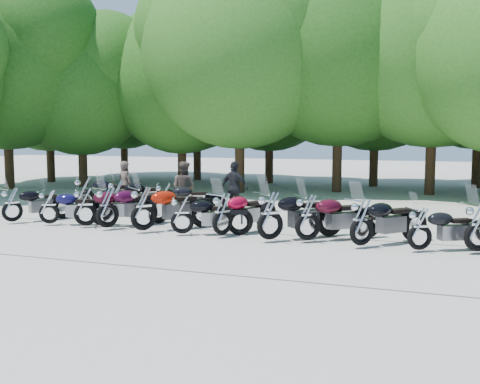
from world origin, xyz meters
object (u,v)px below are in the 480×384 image
(motorcycle_2, at_px, (85,205))
(motorcycle_10, at_px, (420,227))
(motorcycle_0, at_px, (12,203))
(motorcycle_9, at_px, (362,220))
(motorcycle_8, at_px, (308,216))
(rider_0, at_px, (125,185))
(motorcycle_13, at_px, (85,192))
(motorcycle_6, at_px, (222,212))
(motorcycle_5, at_px, (182,213))
(motorcycle_14, at_px, (118,195))
(motorcycle_15, at_px, (165,198))
(motorcycle_11, at_px, (478,225))
(rider_2, at_px, (235,188))
(motorcycle_1, at_px, (49,205))
(motorcycle_7, at_px, (270,214))
(motorcycle_3, at_px, (107,206))
(rider_1, at_px, (184,187))
(motorcycle_4, at_px, (143,207))

(motorcycle_2, bearing_deg, motorcycle_10, -124.09)
(motorcycle_0, height_order, motorcycle_9, motorcycle_9)
(motorcycle_8, bearing_deg, motorcycle_2, 50.03)
(rider_0, bearing_deg, motorcycle_13, 76.47)
(motorcycle_6, xyz_separation_m, rider_0, (-5.29, 3.92, 0.20))
(motorcycle_5, distance_m, motorcycle_14, 4.52)
(motorcycle_0, bearing_deg, motorcycle_15, -112.88)
(motorcycle_0, distance_m, motorcycle_2, 2.51)
(motorcycle_6, distance_m, motorcycle_13, 6.60)
(motorcycle_0, distance_m, motorcycle_6, 6.73)
(motorcycle_6, bearing_deg, motorcycle_5, 34.43)
(motorcycle_2, bearing_deg, motorcycle_14, -21.30)
(motorcycle_11, xyz_separation_m, rider_2, (-7.26, 3.95, 0.23))
(motorcycle_8, distance_m, motorcycle_10, 2.65)
(motorcycle_1, xyz_separation_m, rider_0, (0.16, 3.92, 0.26))
(motorcycle_7, distance_m, rider_0, 7.83)
(rider_0, bearing_deg, motorcycle_8, 169.84)
(motorcycle_9, bearing_deg, motorcycle_11, -133.95)
(motorcycle_3, height_order, motorcycle_10, motorcycle_3)
(motorcycle_3, height_order, motorcycle_7, motorcycle_7)
(motorcycle_11, bearing_deg, motorcycle_10, 69.27)
(motorcycle_6, bearing_deg, motorcycle_1, 25.61)
(motorcycle_7, height_order, motorcycle_11, motorcycle_7)
(motorcycle_5, height_order, motorcycle_6, motorcycle_6)
(motorcycle_7, distance_m, motorcycle_15, 5.24)
(motorcycle_10, xyz_separation_m, rider_1, (-7.73, 3.83, 0.30))
(motorcycle_5, bearing_deg, motorcycle_8, -111.00)
(motorcycle_8, xyz_separation_m, rider_1, (-5.10, 3.57, 0.20))
(motorcycle_13, xyz_separation_m, motorcycle_15, (3.03, 0.01, -0.07))
(motorcycle_0, distance_m, motorcycle_5, 5.66)
(motorcycle_3, xyz_separation_m, motorcycle_15, (0.41, 2.67, -0.05))
(motorcycle_0, xyz_separation_m, motorcycle_1, (1.28, 0.08, -0.02))
(motorcycle_2, xyz_separation_m, motorcycle_10, (9.10, -0.25, -0.07))
(motorcycle_10, relative_size, rider_1, 1.17)
(motorcycle_3, height_order, motorcycle_9, motorcycle_3)
(motorcycle_15, height_order, rider_1, rider_1)
(motorcycle_3, bearing_deg, motorcycle_6, -152.21)
(motorcycle_2, height_order, motorcycle_8, motorcycle_8)
(motorcycle_15, bearing_deg, motorcycle_8, -139.36)
(motorcycle_0, bearing_deg, motorcycle_6, -148.42)
(motorcycle_8, height_order, motorcycle_14, motorcycle_8)
(motorcycle_3, relative_size, motorcycle_9, 1.02)
(motorcycle_10, bearing_deg, motorcycle_5, 59.24)
(motorcycle_15, height_order, rider_0, rider_0)
(motorcycle_14, bearing_deg, motorcycle_4, 178.30)
(motorcycle_1, height_order, motorcycle_3, motorcycle_3)
(motorcycle_1, xyz_separation_m, rider_1, (2.59, 3.63, 0.28))
(motorcycle_8, height_order, motorcycle_11, motorcycle_8)
(motorcycle_1, distance_m, motorcycle_4, 3.20)
(motorcycle_0, bearing_deg, motorcycle_1, -145.65)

